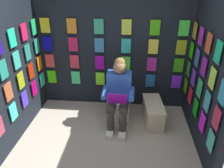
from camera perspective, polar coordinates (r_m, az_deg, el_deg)
name	(u,v)px	position (r m, az deg, el deg)	size (l,w,h in m)	color
display_wall_back	(113,44)	(4.04, 0.26, 10.44)	(2.86, 0.14, 2.47)	black
display_wall_left	(210,67)	(3.29, 24.26, 4.18)	(0.14, 1.83, 2.47)	black
display_wall_right	(11,60)	(3.58, -24.83, 5.81)	(0.14, 1.83, 2.47)	black
toilet	(120,102)	(3.91, 1.99, -4.62)	(0.41, 0.56, 0.77)	white
person_reading	(119,94)	(3.58, 1.72, -2.73)	(0.53, 0.69, 1.19)	blue
comic_longbox_near	(153,112)	(3.92, 10.65, -7.31)	(0.37, 0.72, 0.39)	beige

